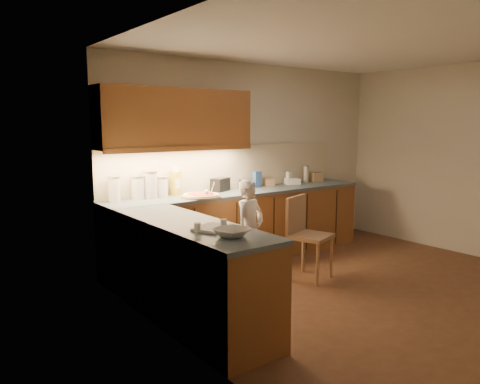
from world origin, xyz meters
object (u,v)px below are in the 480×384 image
at_px(wooden_chair, 305,231).
at_px(toaster, 220,184).
at_px(pizza_on_board, 201,195).
at_px(child, 250,230).
at_px(oil_jug, 176,182).

distance_m(wooden_chair, toaster, 1.32).
bearing_deg(pizza_on_board, wooden_chair, -46.42).
distance_m(pizza_on_board, wooden_chair, 1.29).
distance_m(child, toaster, 0.95).
xyz_separation_m(child, toaster, (0.16, 0.83, 0.43)).
distance_m(pizza_on_board, oil_jug, 0.39).
bearing_deg(wooden_chair, oil_jug, 110.93).
xyz_separation_m(child, wooden_chair, (0.54, -0.35, -0.02)).
bearing_deg(child, oil_jug, 104.19).
height_order(oil_jug, toaster, oil_jug).
distance_m(pizza_on_board, child, 0.72).
bearing_deg(wooden_chair, pizza_on_board, 115.16).
bearing_deg(oil_jug, toaster, -3.51).
relative_size(child, oil_jug, 3.40).
xyz_separation_m(pizza_on_board, oil_jug, (-0.15, 0.33, 0.13)).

